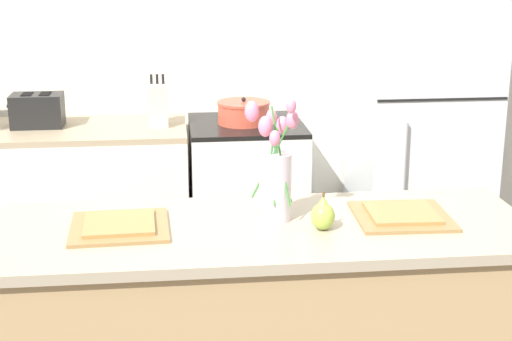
% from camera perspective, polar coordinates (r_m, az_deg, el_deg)
% --- Properties ---
extents(back_wall, '(5.20, 0.08, 2.70)m').
position_cam_1_polar(back_wall, '(4.46, -2.54, 10.14)').
color(back_wall, silver).
rests_on(back_wall, ground_plane).
extents(back_counter, '(1.68, 0.60, 0.90)m').
position_cam_1_polar(back_counter, '(4.32, -16.20, -2.91)').
color(back_counter, silver).
rests_on(back_counter, ground_plane).
extents(stove_range, '(0.60, 0.61, 0.90)m').
position_cam_1_polar(stove_range, '(4.27, -0.68, -2.47)').
color(stove_range, silver).
rests_on(stove_range, ground_plane).
extents(refrigerator, '(0.68, 0.67, 1.73)m').
position_cam_1_polar(refrigerator, '(4.35, 11.86, 3.19)').
color(refrigerator, silver).
rests_on(refrigerator, ground_plane).
extents(flower_vase, '(0.17, 0.17, 0.43)m').
position_cam_1_polar(flower_vase, '(2.62, 1.38, -0.17)').
color(flower_vase, silver).
rests_on(flower_vase, kitchen_island).
extents(pear_figurine, '(0.08, 0.08, 0.13)m').
position_cam_1_polar(pear_figurine, '(2.57, 4.89, -3.22)').
color(pear_figurine, '#9EBC47').
rests_on(pear_figurine, kitchen_island).
extents(plate_setting_left, '(0.33, 0.33, 0.02)m').
position_cam_1_polar(plate_setting_left, '(2.62, -9.90, -3.98)').
color(plate_setting_left, olive).
rests_on(plate_setting_left, kitchen_island).
extents(plate_setting_right, '(0.33, 0.33, 0.02)m').
position_cam_1_polar(plate_setting_right, '(2.72, 10.56, -3.20)').
color(plate_setting_right, olive).
rests_on(plate_setting_right, kitchen_island).
extents(toaster, '(0.28, 0.18, 0.17)m').
position_cam_1_polar(toaster, '(4.21, -15.62, 4.24)').
color(toaster, black).
rests_on(toaster, back_counter).
extents(cooking_pot, '(0.28, 0.28, 0.14)m').
position_cam_1_polar(cooking_pot, '(4.13, -0.90, 4.24)').
color(cooking_pot, '#CC4C38').
rests_on(cooking_pot, stove_range).
extents(knife_block, '(0.10, 0.14, 0.27)m').
position_cam_1_polar(knife_block, '(4.10, -7.14, 4.77)').
color(knife_block, beige).
rests_on(knife_block, back_counter).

